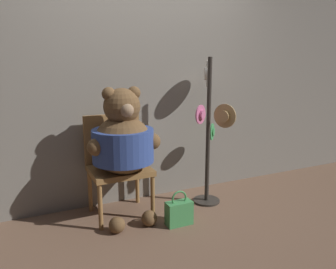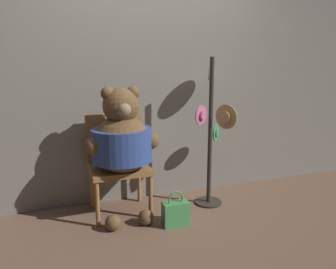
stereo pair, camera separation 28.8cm
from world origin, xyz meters
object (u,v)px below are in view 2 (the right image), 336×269
Objects in this scene: hat_display_rack at (212,129)px; handbag_on_ground at (176,213)px; teddy_bear at (122,141)px; chair at (117,159)px.

hat_display_rack reaches higher than handbag_on_ground.
teddy_bear reaches higher than handbag_on_ground.
hat_display_rack is at bearing 0.37° from teddy_bear.
hat_display_rack is (0.94, -0.16, 0.27)m from chair.
handbag_on_ground is at bearing -39.52° from teddy_bear.
chair is 2.94× the size of handbag_on_ground.
hat_display_rack is at bearing 32.98° from handbag_on_ground.
chair is 0.77× the size of teddy_bear.
teddy_bear is 3.81× the size of handbag_on_ground.
chair is 0.77m from handbag_on_ground.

